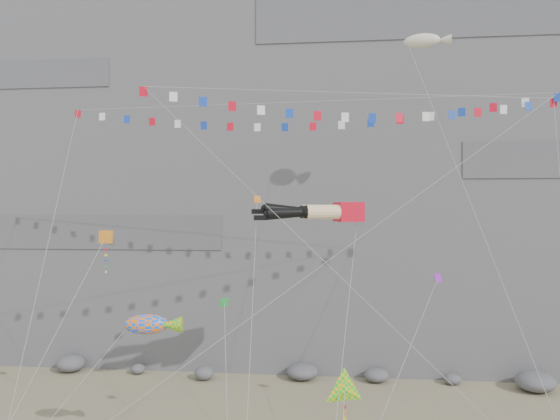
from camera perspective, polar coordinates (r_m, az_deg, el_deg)
name	(u,v)px	position (r m, az deg, el deg)	size (l,w,h in m)	color
cliff	(312,109)	(60.83, 3.32, 10.48)	(80.00, 28.00, 50.00)	slate
talus_boulders	(302,372)	(46.77, 2.36, -16.56)	(60.00, 3.00, 1.20)	slate
legs_kite	(319,212)	(33.81, 4.11, -0.22)	(6.98, 14.63, 19.23)	red
flag_banner_upper	(299,102)	(37.45, 1.96, 11.17)	(32.45, 14.29, 28.25)	red
flag_banner_lower	(359,93)	(33.41, 8.27, 11.97)	(24.32, 9.75, 24.09)	red
harlequin_kite	(105,238)	(34.58, -17.79, -2.80)	(3.96, 9.50, 15.26)	red
fish_windsock	(146,325)	(30.18, -13.80, -11.55)	(8.59, 5.10, 11.11)	orange
delta_kite	(345,391)	(27.45, 6.79, -18.25)	(2.12, 6.97, 8.26)	#E1B60B
blimp_windsock	(422,42)	(39.35, 14.65, 16.62)	(7.66, 13.38, 28.69)	beige
small_kite_a	(257,206)	(34.29, -2.42, 0.44)	(1.97, 14.14, 19.94)	orange
small_kite_b	(437,281)	(33.72, 16.06, -7.15)	(7.12, 12.27, 16.52)	purple
small_kite_c	(224,305)	(31.48, -5.84, -9.90)	(2.97, 10.42, 13.25)	green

